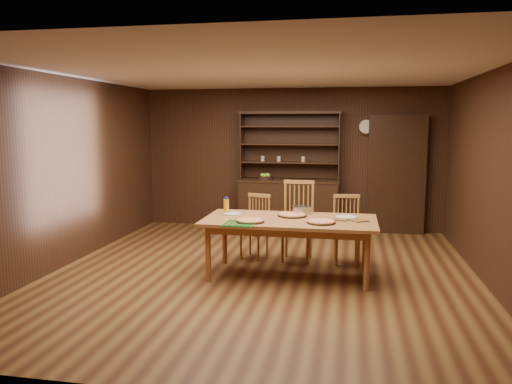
% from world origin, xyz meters
% --- Properties ---
extents(floor, '(6.00, 6.00, 0.00)m').
position_xyz_m(floor, '(0.00, 0.00, 0.00)').
color(floor, brown).
rests_on(floor, ground).
extents(room_shell, '(6.00, 6.00, 6.00)m').
position_xyz_m(room_shell, '(0.00, 0.00, 1.58)').
color(room_shell, silver).
rests_on(room_shell, floor).
extents(china_hutch, '(1.84, 0.52, 2.17)m').
position_xyz_m(china_hutch, '(-0.00, 2.75, 0.60)').
color(china_hutch, black).
rests_on(china_hutch, floor).
extents(doorway, '(1.00, 0.18, 2.10)m').
position_xyz_m(doorway, '(1.90, 2.90, 1.05)').
color(doorway, black).
rests_on(doorway, floor).
extents(wall_clock, '(0.30, 0.05, 0.30)m').
position_xyz_m(wall_clock, '(1.35, 2.96, 1.90)').
color(wall_clock, black).
rests_on(wall_clock, room_shell).
extents(dining_table, '(2.19, 1.09, 0.75)m').
position_xyz_m(dining_table, '(0.35, -0.02, 0.68)').
color(dining_table, '#A36638').
rests_on(dining_table, floor).
extents(chair_left, '(0.47, 0.46, 0.93)m').
position_xyz_m(chair_left, '(-0.24, 0.81, 0.49)').
color(chair_left, '#AF773C').
rests_on(chair_left, floor).
extents(chair_center, '(0.48, 0.46, 1.14)m').
position_xyz_m(chair_center, '(0.37, 0.82, 0.61)').
color(chair_center, '#AF773C').
rests_on(chair_center, floor).
extents(chair_right, '(0.43, 0.41, 0.96)m').
position_xyz_m(chair_right, '(1.06, 0.78, 0.51)').
color(chair_right, '#AF773C').
rests_on(chair_right, floor).
extents(pizza_left, '(0.36, 0.36, 0.04)m').
position_xyz_m(pizza_left, '(-0.10, -0.32, 0.77)').
color(pizza_left, black).
rests_on(pizza_left, dining_table).
extents(pizza_right, '(0.35, 0.35, 0.04)m').
position_xyz_m(pizza_right, '(0.76, -0.23, 0.77)').
color(pizza_right, black).
rests_on(pizza_right, dining_table).
extents(pizza_center, '(0.39, 0.39, 0.04)m').
position_xyz_m(pizza_center, '(0.36, 0.17, 0.77)').
color(pizza_center, black).
rests_on(pizza_center, dining_table).
extents(cooling_rack, '(0.49, 0.49, 0.02)m').
position_xyz_m(cooling_rack, '(-0.21, -0.47, 0.76)').
color(cooling_rack, '#0B9A29').
rests_on(cooling_rack, dining_table).
extents(plate_left, '(0.26, 0.26, 0.02)m').
position_xyz_m(plate_left, '(-0.44, 0.15, 0.76)').
color(plate_left, white).
rests_on(plate_left, dining_table).
extents(plate_right, '(0.29, 0.29, 0.02)m').
position_xyz_m(plate_right, '(1.06, 0.20, 0.76)').
color(plate_right, white).
rests_on(plate_right, dining_table).
extents(foil_dish, '(0.29, 0.23, 0.10)m').
position_xyz_m(foil_dish, '(0.47, 0.39, 0.80)').
color(foil_dish, silver).
rests_on(foil_dish, dining_table).
extents(juice_bottle, '(0.07, 0.07, 0.22)m').
position_xyz_m(juice_bottle, '(-0.54, 0.21, 0.85)').
color(juice_bottle, orange).
rests_on(juice_bottle, dining_table).
extents(pot_holder_a, '(0.27, 0.27, 0.01)m').
position_xyz_m(pot_holder_a, '(1.21, 0.00, 0.76)').
color(pot_holder_a, '#9E1312').
rests_on(pot_holder_a, dining_table).
extents(pot_holder_b, '(0.21, 0.21, 0.01)m').
position_xyz_m(pot_holder_b, '(0.98, 0.02, 0.76)').
color(pot_holder_b, '#9E1312').
rests_on(pot_holder_b, dining_table).
extents(fruit_bowl, '(0.28, 0.28, 0.12)m').
position_xyz_m(fruit_bowl, '(-0.43, 2.69, 0.98)').
color(fruit_bowl, black).
rests_on(fruit_bowl, china_hutch).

